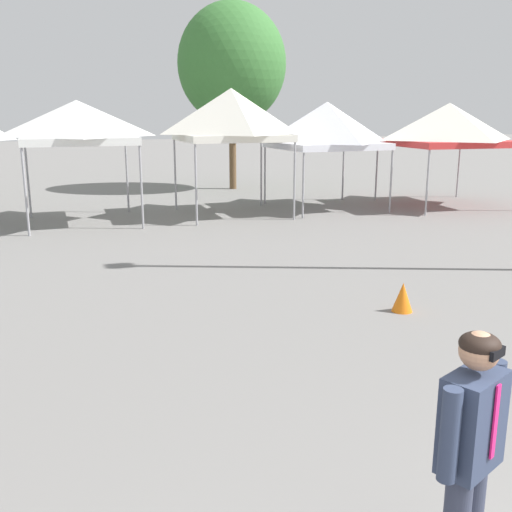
# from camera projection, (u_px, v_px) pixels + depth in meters

# --- Properties ---
(canopy_tent_behind_center) EXTENTS (2.99, 2.99, 3.33)m
(canopy_tent_behind_center) POSITION_uv_depth(u_px,v_px,m) (77.00, 122.00, 15.83)
(canopy_tent_behind_center) COLOR #9E9EA3
(canopy_tent_behind_center) RESTS_ON ground
(canopy_tent_behind_left) EXTENTS (3.04, 3.04, 3.70)m
(canopy_tent_behind_left) POSITION_uv_depth(u_px,v_px,m) (231.00, 115.00, 17.15)
(canopy_tent_behind_left) COLOR #9E9EA3
(canopy_tent_behind_left) RESTS_ON ground
(canopy_tent_right_of_center) EXTENTS (3.21, 3.21, 3.34)m
(canopy_tent_right_of_center) POSITION_uv_depth(u_px,v_px,m) (327.00, 125.00, 18.43)
(canopy_tent_right_of_center) COLOR #9E9EA3
(canopy_tent_right_of_center) RESTS_ON ground
(canopy_tent_far_right) EXTENTS (3.66, 3.66, 3.32)m
(canopy_tent_far_right) POSITION_uv_depth(u_px,v_px,m) (448.00, 125.00, 19.00)
(canopy_tent_far_right) COLOR #9E9EA3
(canopy_tent_far_right) RESTS_ON ground
(person_foreground) EXTENTS (0.60, 0.39, 1.78)m
(person_foreground) POSITION_uv_depth(u_px,v_px,m) (470.00, 450.00, 3.49)
(person_foreground) COLOR #33384C
(person_foreground) RESTS_ON ground
(tree_behind_tents_left) EXTENTS (4.21, 4.21, 7.17)m
(tree_behind_tents_left) POSITION_uv_depth(u_px,v_px,m) (232.00, 64.00, 22.79)
(tree_behind_tents_left) COLOR brown
(tree_behind_tents_left) RESTS_ON ground
(traffic_cone_lot_center) EXTENTS (0.32, 0.32, 0.46)m
(traffic_cone_lot_center) POSITION_uv_depth(u_px,v_px,m) (403.00, 297.00, 9.04)
(traffic_cone_lot_center) COLOR orange
(traffic_cone_lot_center) RESTS_ON ground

